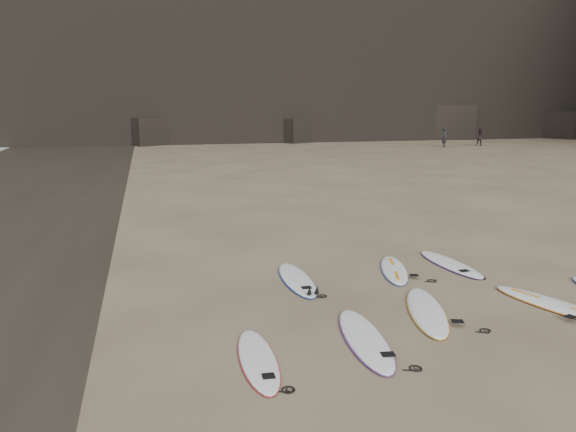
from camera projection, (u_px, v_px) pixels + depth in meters
name	position (u px, v px, depth m)	size (l,w,h in m)	color
ground	(480.00, 313.00, 10.64)	(240.00, 240.00, 0.00)	#897559
surfboard_0	(258.00, 359.00, 8.66)	(0.55, 2.28, 0.08)	white
surfboard_1	(365.00, 338.00, 9.40)	(0.63, 2.64, 0.10)	white
surfboard_2	(427.00, 311.00, 10.64)	(0.63, 2.63, 0.09)	white
surfboard_3	(554.00, 304.00, 10.97)	(0.63, 2.64, 0.09)	white
surfboard_5	(297.00, 279.00, 12.54)	(0.61, 2.55, 0.09)	white
surfboard_6	(394.00, 269.00, 13.26)	(0.56, 2.34, 0.08)	white
surfboard_7	(450.00, 264.00, 13.73)	(0.60, 2.52, 0.09)	white
person_a	(445.00, 137.00, 49.08)	(0.63, 0.41, 1.73)	black
person_b	(480.00, 137.00, 50.50)	(0.75, 0.58, 1.54)	black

